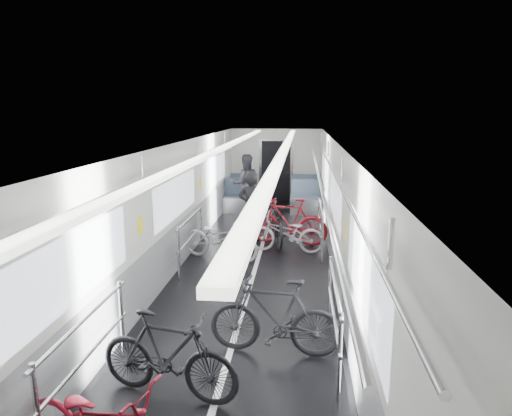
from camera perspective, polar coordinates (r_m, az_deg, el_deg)
The scene contains 9 objects.
car_shell at distance 10.21m, azimuth 0.86°, elevation 1.58°, with size 3.02×14.01×2.41m.
bike_left_mid at distance 5.11m, azimuth -10.93°, elevation -17.62°, with size 0.45×1.59×0.96m, color black.
bike_left_far at distance 9.35m, azimuth -4.50°, elevation -3.78°, with size 0.58×1.67×0.88m, color silver.
bike_right_near at distance 5.80m, azimuth 2.38°, elevation -13.39°, with size 0.47×1.65×0.99m, color black.
bike_right_mid at distance 9.78m, azimuth 3.84°, elevation -3.16°, with size 0.56×1.60×0.84m, color #AEADB2.
bike_right_far at distance 10.34m, azimuth 4.10°, elevation -1.67°, with size 0.50×1.78×1.07m, color maroon.
bike_aisle at distance 10.50m, azimuth 2.50°, elevation -1.71°, with size 0.65×1.86×0.97m, color black.
person_standing at distance 10.57m, azimuth -0.63°, elevation 0.18°, with size 0.59×0.39×1.61m, color black.
person_seated at distance 13.52m, azimuth -1.30°, elevation 3.07°, with size 0.85×0.66×1.74m, color #27252C.
Camera 1 is at (0.85, -8.22, 2.99)m, focal length 32.00 mm.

